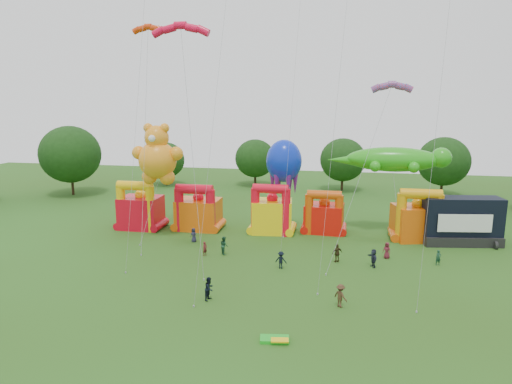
% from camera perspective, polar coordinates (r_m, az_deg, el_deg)
% --- Properties ---
extents(ground, '(160.00, 160.00, 0.00)m').
position_cam_1_polar(ground, '(32.57, -5.17, -18.63)').
color(ground, '#2C4914').
rests_on(ground, ground).
extents(tree_ring, '(126.23, 128.36, 12.07)m').
position_cam_1_polar(tree_ring, '(30.85, -7.24, -7.64)').
color(tree_ring, '#352314').
rests_on(tree_ring, ground).
extents(bouncy_castle_0, '(5.09, 4.10, 6.42)m').
position_cam_1_polar(bouncy_castle_0, '(60.61, -14.29, -2.19)').
color(bouncy_castle_0, red).
rests_on(bouncy_castle_0, ground).
extents(bouncy_castle_1, '(5.32, 4.28, 6.08)m').
position_cam_1_polar(bouncy_castle_1, '(58.87, -7.27, -2.45)').
color(bouncy_castle_1, '#E4560C').
rests_on(bouncy_castle_1, ground).
extents(bouncy_castle_2, '(5.22, 4.35, 6.37)m').
position_cam_1_polar(bouncy_castle_2, '(56.88, 1.99, -2.73)').
color(bouncy_castle_2, yellow).
rests_on(bouncy_castle_2, ground).
extents(bouncy_castle_3, '(4.96, 4.11, 5.57)m').
position_cam_1_polar(bouncy_castle_3, '(57.64, 8.50, -2.96)').
color(bouncy_castle_3, red).
rests_on(bouncy_castle_3, ground).
extents(bouncy_castle_4, '(6.05, 5.31, 6.40)m').
position_cam_1_polar(bouncy_castle_4, '(57.20, 19.50, -3.30)').
color(bouncy_castle_4, '#E5570C').
rests_on(bouncy_castle_4, ground).
extents(stage_trailer, '(9.06, 4.51, 5.48)m').
position_cam_1_polar(stage_trailer, '(57.56, 24.28, -3.35)').
color(stage_trailer, black).
rests_on(stage_trailer, ground).
extents(teddy_bear_kite, '(6.27, 6.03, 13.80)m').
position_cam_1_polar(teddy_bear_kite, '(54.79, -12.41, 2.97)').
color(teddy_bear_kite, orange).
rests_on(teddy_bear_kite, ground).
extents(gecko_kite, '(14.83, 7.52, 10.82)m').
position_cam_1_polar(gecko_kite, '(58.26, 16.85, 2.71)').
color(gecko_kite, green).
rests_on(gecko_kite, ground).
extents(octopus_kite, '(4.47, 6.29, 11.60)m').
position_cam_1_polar(octopus_kite, '(57.38, 3.51, 2.81)').
color(octopus_kite, '#0D2AC9').
rests_on(octopus_kite, ground).
extents(parafoil_kites, '(30.93, 14.38, 25.54)m').
position_cam_1_polar(parafoil_kites, '(45.73, 0.63, 4.17)').
color(parafoil_kites, '#EE0B35').
rests_on(parafoil_kites, ground).
extents(diamond_kites, '(28.77, 20.01, 42.68)m').
position_cam_1_polar(diamond_kites, '(41.71, 2.46, 12.53)').
color(diamond_kites, '#D3093E').
rests_on(diamond_kites, ground).
extents(folded_kite_bundle, '(2.13, 1.33, 0.31)m').
position_cam_1_polar(folded_kite_bundle, '(32.96, 2.42, -17.93)').
color(folded_kite_bundle, green).
rests_on(folded_kite_bundle, ground).
extents(spectator_0, '(0.95, 0.78, 1.68)m').
position_cam_1_polar(spectator_0, '(53.99, -7.81, -5.35)').
color(spectator_0, '#23233A').
rests_on(spectator_0, ground).
extents(spectator_1, '(0.60, 0.67, 1.54)m').
position_cam_1_polar(spectator_1, '(49.24, -6.40, -7.05)').
color(spectator_1, '#5C1A1E').
rests_on(spectator_1, ground).
extents(spectator_2, '(1.15, 1.21, 1.97)m').
position_cam_1_polar(spectator_2, '(49.42, -4.01, -6.67)').
color(spectator_2, '#1D492D').
rests_on(spectator_2, ground).
extents(spectator_3, '(1.22, 0.83, 1.75)m').
position_cam_1_polar(spectator_3, '(45.37, 3.14, -8.48)').
color(spectator_3, black).
rests_on(spectator_3, ground).
extents(spectator_4, '(1.22, 1.00, 1.95)m').
position_cam_1_polar(spectator_4, '(47.67, 10.12, -7.53)').
color(spectator_4, '#362C15').
rests_on(spectator_4, ground).
extents(spectator_5, '(1.16, 1.80, 1.85)m').
position_cam_1_polar(spectator_5, '(47.12, 14.46, -8.00)').
color(spectator_5, '#222539').
rests_on(spectator_5, ground).
extents(spectator_6, '(1.01, 0.91, 1.73)m').
position_cam_1_polar(spectator_6, '(50.01, 16.04, -7.03)').
color(spectator_6, maroon).
rests_on(spectator_6, ground).
extents(spectator_7, '(0.65, 0.52, 1.56)m').
position_cam_1_polar(spectator_7, '(49.69, 21.83, -7.64)').
color(spectator_7, '#183D29').
rests_on(spectator_7, ground).
extents(spectator_8, '(0.96, 1.11, 1.97)m').
position_cam_1_polar(spectator_8, '(38.74, -5.85, -11.92)').
color(spectator_8, black).
rests_on(spectator_8, ground).
extents(spectator_9, '(1.41, 1.35, 1.92)m').
position_cam_1_polar(spectator_9, '(37.92, 10.52, -12.63)').
color(spectator_9, '#442D1B').
rests_on(spectator_9, ground).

